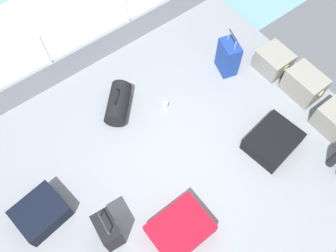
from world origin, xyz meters
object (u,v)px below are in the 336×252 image
at_px(suitcase_4, 228,57).
at_px(suitcase_2, 108,230).
at_px(suitcase_0, 180,229).
at_px(suitcase_1, 273,141).
at_px(suitcase_3, 41,213).
at_px(cargo_crate_0, 273,61).
at_px(duffel_bag, 118,103).
at_px(paper_cup, 165,105).
at_px(cargo_crate_1, 304,84).

bearing_deg(suitcase_4, suitcase_2, -69.54).
relative_size(suitcase_0, suitcase_1, 0.94).
bearing_deg(suitcase_1, suitcase_3, -109.25).
relative_size(cargo_crate_0, suitcase_4, 0.66).
xyz_separation_m(cargo_crate_0, suitcase_4, (-0.44, -0.60, 0.12)).
height_order(cargo_crate_0, duffel_bag, duffel_bag).
bearing_deg(duffel_bag, suitcase_2, -36.61).
relative_size(suitcase_0, suitcase_4, 0.94).
bearing_deg(suitcase_4, paper_cup, -90.62).
bearing_deg(cargo_crate_1, cargo_crate_0, -178.14).
height_order(suitcase_0, suitcase_3, suitcase_3).
relative_size(suitcase_0, paper_cup, 7.37).
relative_size(cargo_crate_0, suitcase_0, 0.70).
bearing_deg(suitcase_4, cargo_crate_1, 30.67).
relative_size(cargo_crate_1, paper_cup, 5.92).
height_order(suitcase_1, suitcase_2, suitcase_2).
distance_m(duffel_bag, paper_cup, 0.71).
xyz_separation_m(suitcase_0, suitcase_4, (-1.58, 2.20, 0.18)).
bearing_deg(suitcase_3, suitcase_1, 70.75).
distance_m(cargo_crate_0, suitcase_1, 1.41).
xyz_separation_m(cargo_crate_1, paper_cup, (-1.06, -1.85, -0.16)).
distance_m(suitcase_1, suitcase_3, 3.25).
xyz_separation_m(cargo_crate_0, duffel_bag, (-0.85, -2.40, -0.02)).
bearing_deg(suitcase_2, suitcase_4, 110.46).
relative_size(suitcase_3, paper_cup, 6.66).
xyz_separation_m(suitcase_0, paper_cup, (-1.59, 0.97, -0.06)).
height_order(cargo_crate_1, suitcase_4, suitcase_4).
bearing_deg(suitcase_0, paper_cup, 148.52).
bearing_deg(suitcase_2, duffel_bag, 143.39).
distance_m(suitcase_0, paper_cup, 1.86).
xyz_separation_m(cargo_crate_1, suitcase_2, (0.04, -3.54, 0.06)).
distance_m(suitcase_1, paper_cup, 1.65).
bearing_deg(cargo_crate_0, duffel_bag, -109.45).
distance_m(cargo_crate_0, suitcase_4, 0.75).
distance_m(cargo_crate_0, duffel_bag, 2.55).
xyz_separation_m(suitcase_4, paper_cup, (-0.01, -1.23, -0.24)).
height_order(cargo_crate_1, suitcase_3, cargo_crate_1).
relative_size(suitcase_2, suitcase_3, 1.04).
height_order(cargo_crate_0, suitcase_0, cargo_crate_0).
height_order(suitcase_0, suitcase_4, suitcase_4).
bearing_deg(duffel_bag, cargo_crate_0, 70.55).
height_order(suitcase_3, suitcase_4, suitcase_4).
bearing_deg(suitcase_0, cargo_crate_1, 100.59).
distance_m(cargo_crate_1, paper_cup, 2.14).
bearing_deg(cargo_crate_1, suitcase_0, -79.41).
distance_m(suitcase_0, suitcase_4, 2.71).
distance_m(suitcase_2, suitcase_4, 3.11).
bearing_deg(paper_cup, suitcase_4, 89.38).
bearing_deg(suitcase_4, suitcase_0, -54.37).
xyz_separation_m(suitcase_1, paper_cup, (-1.44, -0.82, -0.07)).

